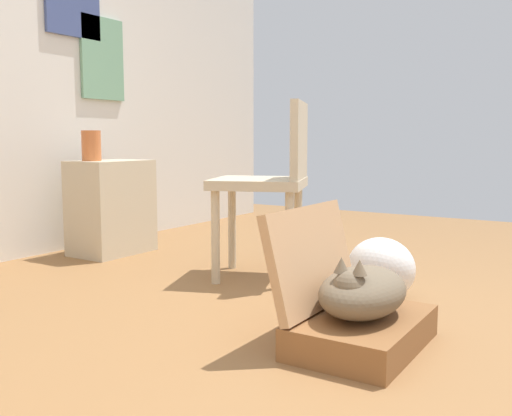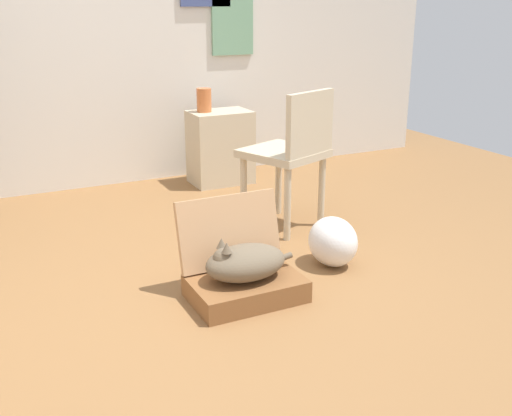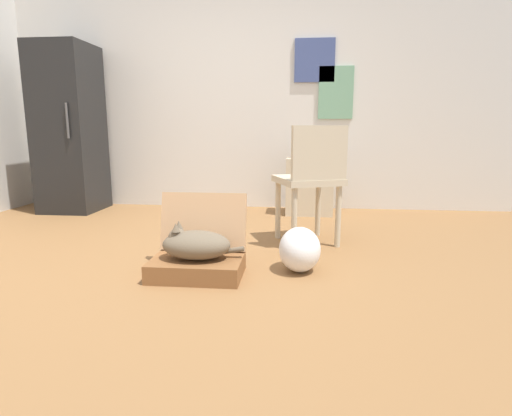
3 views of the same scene
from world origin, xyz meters
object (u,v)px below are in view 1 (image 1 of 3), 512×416
(cat, at_px, (362,291))
(side_table, at_px, (111,207))
(suitcase_base, at_px, (362,332))
(vase_tall, at_px, (91,146))
(chair, at_px, (271,179))
(plastic_bag_white, at_px, (381,268))

(cat, height_order, side_table, side_table)
(suitcase_base, height_order, vase_tall, vase_tall)
(cat, relative_size, chair, 0.54)
(suitcase_base, relative_size, cat, 1.12)
(side_table, bearing_deg, chair, -90.85)
(cat, height_order, chair, chair)
(cat, xyz_separation_m, chair, (0.72, 0.80, 0.32))
(vase_tall, distance_m, chair, 1.25)
(plastic_bag_white, xyz_separation_m, vase_tall, (-0.02, 1.87, 0.55))
(chair, bearing_deg, side_table, -112.26)
(vase_tall, height_order, chair, chair)
(suitcase_base, height_order, plastic_bag_white, plastic_bag_white)
(plastic_bag_white, relative_size, side_table, 0.53)
(cat, bearing_deg, side_table, 69.88)
(side_table, bearing_deg, cat, -110.12)
(suitcase_base, bearing_deg, side_table, 70.09)
(suitcase_base, xyz_separation_m, chair, (0.71, 0.80, 0.47))
(cat, xyz_separation_m, side_table, (0.73, 2.01, 0.09))
(side_table, distance_m, vase_tall, 0.41)
(suitcase_base, relative_size, plastic_bag_white, 1.78)
(plastic_bag_white, distance_m, chair, 0.75)
(suitcase_base, relative_size, chair, 0.61)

